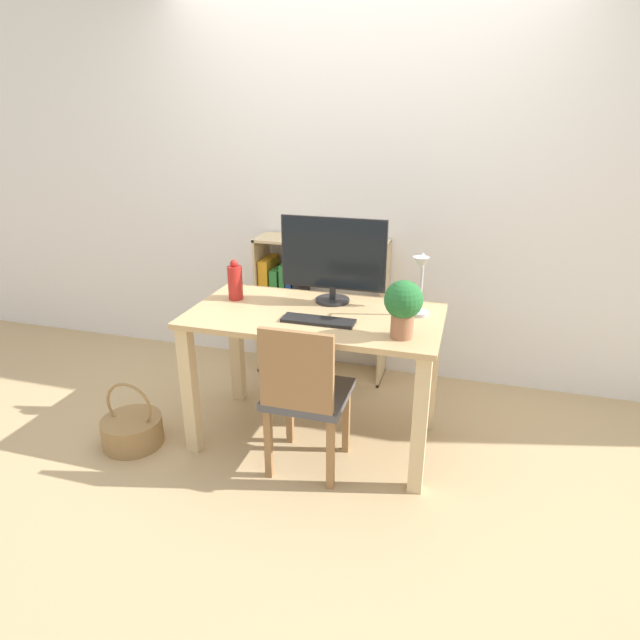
{
  "coord_description": "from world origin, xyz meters",
  "views": [
    {
      "loc": [
        0.76,
        -2.51,
        1.76
      ],
      "look_at": [
        0.0,
        0.1,
        0.69
      ],
      "focal_mm": 30.0,
      "sensor_mm": 36.0,
      "label": 1
    }
  ],
  "objects_px": {
    "vase": "(235,282)",
    "bookshelf": "(298,311)",
    "monitor": "(333,257)",
    "chair": "(305,393)",
    "basket": "(132,429)",
    "desk_lamp": "(420,281)",
    "potted_plant": "(403,304)",
    "keyboard": "(318,321)"
  },
  "relations": [
    {
      "from": "vase",
      "to": "desk_lamp",
      "type": "xyz_separation_m",
      "value": [
        1.02,
        -0.02,
        0.1
      ]
    },
    {
      "from": "vase",
      "to": "chair",
      "type": "xyz_separation_m",
      "value": [
        0.53,
        -0.4,
        -0.41
      ]
    },
    {
      "from": "keyboard",
      "to": "chair",
      "type": "distance_m",
      "value": 0.37
    },
    {
      "from": "potted_plant",
      "to": "bookshelf",
      "type": "height_order",
      "value": "potted_plant"
    },
    {
      "from": "vase",
      "to": "desk_lamp",
      "type": "relative_size",
      "value": 0.68
    },
    {
      "from": "potted_plant",
      "to": "bookshelf",
      "type": "bearing_deg",
      "value": 130.17
    },
    {
      "from": "vase",
      "to": "desk_lamp",
      "type": "height_order",
      "value": "desk_lamp"
    },
    {
      "from": "desk_lamp",
      "to": "bookshelf",
      "type": "bearing_deg",
      "value": 140.22
    },
    {
      "from": "monitor",
      "to": "vase",
      "type": "distance_m",
      "value": 0.57
    },
    {
      "from": "monitor",
      "to": "basket",
      "type": "relative_size",
      "value": 1.52
    },
    {
      "from": "monitor",
      "to": "potted_plant",
      "type": "relative_size",
      "value": 2.11
    },
    {
      "from": "vase",
      "to": "potted_plant",
      "type": "distance_m",
      "value": 1.02
    },
    {
      "from": "potted_plant",
      "to": "keyboard",
      "type": "bearing_deg",
      "value": 170.28
    },
    {
      "from": "vase",
      "to": "basket",
      "type": "distance_m",
      "value": 1.01
    },
    {
      "from": "desk_lamp",
      "to": "monitor",
      "type": "bearing_deg",
      "value": 164.46
    },
    {
      "from": "vase",
      "to": "bookshelf",
      "type": "bearing_deg",
      "value": 80.2
    },
    {
      "from": "potted_plant",
      "to": "bookshelf",
      "type": "relative_size",
      "value": 0.29
    },
    {
      "from": "monitor",
      "to": "basket",
      "type": "distance_m",
      "value": 1.48
    },
    {
      "from": "chair",
      "to": "bookshelf",
      "type": "height_order",
      "value": "bookshelf"
    },
    {
      "from": "monitor",
      "to": "chair",
      "type": "xyz_separation_m",
      "value": [
        -0.0,
        -0.51,
        -0.57
      ]
    },
    {
      "from": "bookshelf",
      "to": "basket",
      "type": "xyz_separation_m",
      "value": [
        -0.6,
        -1.17,
        -0.35
      ]
    },
    {
      "from": "monitor",
      "to": "desk_lamp",
      "type": "height_order",
      "value": "monitor"
    },
    {
      "from": "bookshelf",
      "to": "basket",
      "type": "relative_size",
      "value": 2.51
    },
    {
      "from": "keyboard",
      "to": "chair",
      "type": "xyz_separation_m",
      "value": [
        -0.02,
        -0.19,
        -0.32
      ]
    },
    {
      "from": "vase",
      "to": "potted_plant",
      "type": "bearing_deg",
      "value": -16.24
    },
    {
      "from": "keyboard",
      "to": "vase",
      "type": "xyz_separation_m",
      "value": [
        -0.55,
        0.21,
        0.09
      ]
    },
    {
      "from": "basket",
      "to": "keyboard",
      "type": "bearing_deg",
      "value": 12.79
    },
    {
      "from": "potted_plant",
      "to": "basket",
      "type": "distance_m",
      "value": 1.68
    },
    {
      "from": "keyboard",
      "to": "desk_lamp",
      "type": "bearing_deg",
      "value": 21.48
    },
    {
      "from": "monitor",
      "to": "chair",
      "type": "distance_m",
      "value": 0.76
    },
    {
      "from": "desk_lamp",
      "to": "potted_plant",
      "type": "bearing_deg",
      "value": -100.19
    },
    {
      "from": "monitor",
      "to": "bookshelf",
      "type": "distance_m",
      "value": 0.94
    },
    {
      "from": "potted_plant",
      "to": "chair",
      "type": "bearing_deg",
      "value": -165.81
    },
    {
      "from": "keyboard",
      "to": "vase",
      "type": "relative_size",
      "value": 1.62
    },
    {
      "from": "keyboard",
      "to": "potted_plant",
      "type": "distance_m",
      "value": 0.46
    },
    {
      "from": "bookshelf",
      "to": "potted_plant",
      "type": "bearing_deg",
      "value": -49.83
    },
    {
      "from": "basket",
      "to": "bookshelf",
      "type": "bearing_deg",
      "value": 62.81
    },
    {
      "from": "monitor",
      "to": "basket",
      "type": "bearing_deg",
      "value": -151.21
    },
    {
      "from": "chair",
      "to": "basket",
      "type": "bearing_deg",
      "value": -175.77
    },
    {
      "from": "chair",
      "to": "basket",
      "type": "height_order",
      "value": "chair"
    },
    {
      "from": "potted_plant",
      "to": "basket",
      "type": "xyz_separation_m",
      "value": [
        -1.45,
        -0.16,
        -0.84
      ]
    },
    {
      "from": "bookshelf",
      "to": "desk_lamp",
      "type": "bearing_deg",
      "value": -39.78
    }
  ]
}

